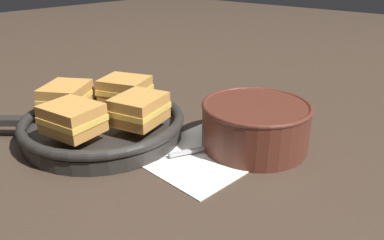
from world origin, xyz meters
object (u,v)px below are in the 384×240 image
object	(u,v)px
spoon	(225,144)
sandwich_far_left	(66,97)
sandwich_near_right	(125,90)
soup_bowl	(255,123)
sandwich_near_left	(139,109)
skillet	(103,125)
sandwich_far_right	(72,118)

from	to	relation	value
spoon	sandwich_far_left	bearing A→B (deg)	141.96
sandwich_near_right	soup_bowl	bearing A→B (deg)	-74.25
spoon	sandwich_near_left	bearing A→B (deg)	150.03
spoon	sandwich_near_left	world-z (taller)	sandwich_near_left
skillet	sandwich_far_left	xyz separation A→B (m)	(-0.02, 0.07, 0.04)
sandwich_near_right	sandwich_far_left	bearing A→B (deg)	153.00
soup_bowl	sandwich_far_right	world-z (taller)	sandwich_far_right
sandwich_near_left	sandwich_far_right	bearing A→B (deg)	153.00
skillet	sandwich_near_right	distance (m)	0.09
sandwich_far_right	sandwich_far_left	bearing A→B (deg)	63.00
sandwich_near_left	sandwich_near_right	xyz separation A→B (m)	(0.05, 0.10, 0.00)
sandwich_near_left	sandwich_far_right	distance (m)	0.11
soup_bowl	sandwich_near_right	size ratio (longest dim) A/B	1.69
sandwich_far_right	soup_bowl	bearing A→B (deg)	-43.08
sandwich_far_left	sandwich_far_right	bearing A→B (deg)	-117.00
sandwich_near_right	sandwich_far_left	size ratio (longest dim) A/B	0.95
sandwich_near_right	sandwich_far_left	distance (m)	0.11
spoon	sandwich_near_left	size ratio (longest dim) A/B	1.33
sandwich_near_right	sandwich_far_right	xyz separation A→B (m)	(-0.15, -0.05, 0.00)
spoon	sandwich_near_right	distance (m)	0.23
sandwich_near_right	sandwich_far_right	distance (m)	0.15
sandwich_near_left	sandwich_far_left	size ratio (longest dim) A/B	0.91
skillet	sandwich_near_right	xyz separation A→B (m)	(0.07, 0.02, 0.04)
sandwich_near_right	sandwich_near_left	bearing A→B (deg)	-117.00
spoon	sandwich_far_left	size ratio (longest dim) A/B	1.21
sandwich_near_left	sandwich_far_left	xyz separation A→B (m)	(-0.05, 0.15, 0.00)
skillet	sandwich_far_right	distance (m)	0.09
spoon	sandwich_far_right	bearing A→B (deg)	162.54
sandwich_far_left	soup_bowl	bearing A→B (deg)	-60.80
soup_bowl	sandwich_far_left	distance (m)	0.34
skillet	sandwich_far_right	size ratio (longest dim) A/B	3.67
soup_bowl	skillet	distance (m)	0.27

